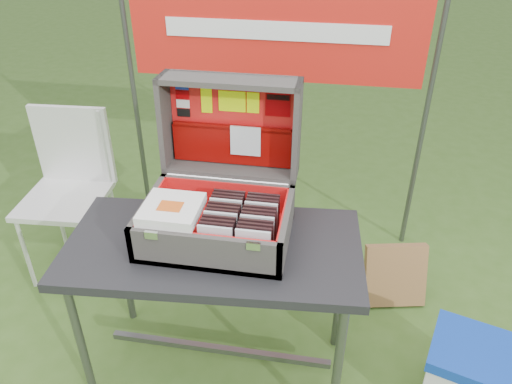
% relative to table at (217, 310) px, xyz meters
% --- Properties ---
extents(ground, '(80.00, 80.00, 0.00)m').
position_rel_table_xyz_m(ground, '(0.08, 0.06, -0.37)').
color(ground, '#395B1E').
rests_on(ground, ground).
extents(table, '(1.23, 0.68, 0.74)m').
position_rel_table_xyz_m(table, '(0.00, 0.00, 0.00)').
color(table, black).
rests_on(table, ground).
extents(table_top, '(1.23, 0.68, 0.04)m').
position_rel_table_xyz_m(table_top, '(0.00, 0.00, 0.35)').
color(table_top, black).
rests_on(table_top, ground).
extents(table_leg_fl, '(0.04, 0.04, 0.70)m').
position_rel_table_xyz_m(table_leg_fl, '(-0.53, -0.24, -0.02)').
color(table_leg_fl, '#59595B').
rests_on(table_leg_fl, ground).
extents(table_leg_fr, '(0.04, 0.04, 0.70)m').
position_rel_table_xyz_m(table_leg_fr, '(0.53, -0.24, -0.02)').
color(table_leg_fr, '#59595B').
rests_on(table_leg_fr, ground).
extents(table_leg_bl, '(0.04, 0.04, 0.70)m').
position_rel_table_xyz_m(table_leg_bl, '(-0.53, 0.24, -0.02)').
color(table_leg_bl, '#59595B').
rests_on(table_leg_bl, ground).
extents(table_leg_br, '(0.04, 0.04, 0.70)m').
position_rel_table_xyz_m(table_leg_br, '(0.53, 0.24, -0.02)').
color(table_leg_br, '#59595B').
rests_on(table_leg_br, ground).
extents(table_brace, '(1.04, 0.03, 0.03)m').
position_rel_table_xyz_m(table_brace, '(0.00, 0.00, -0.25)').
color(table_brace, '#59595B').
rests_on(table_brace, ground).
extents(suitcase, '(0.58, 0.58, 0.57)m').
position_rel_table_xyz_m(suitcase, '(0.01, 0.10, 0.66)').
color(suitcase, '#5E5A56').
rests_on(suitcase, table).
extents(suitcase_base_bottom, '(0.58, 0.42, 0.02)m').
position_rel_table_xyz_m(suitcase_base_bottom, '(0.01, 0.04, 0.38)').
color(suitcase_base_bottom, '#5E5A56').
rests_on(suitcase_base_bottom, table_top).
extents(suitcase_base_wall_front, '(0.58, 0.02, 0.16)m').
position_rel_table_xyz_m(suitcase_base_wall_front, '(0.01, -0.16, 0.45)').
color(suitcase_base_wall_front, '#5E5A56').
rests_on(suitcase_base_wall_front, table_top).
extents(suitcase_base_wall_back, '(0.58, 0.02, 0.16)m').
position_rel_table_xyz_m(suitcase_base_wall_back, '(0.01, 0.23, 0.45)').
color(suitcase_base_wall_back, '#5E5A56').
rests_on(suitcase_base_wall_back, table_top).
extents(suitcase_base_wall_left, '(0.02, 0.42, 0.16)m').
position_rel_table_xyz_m(suitcase_base_wall_left, '(-0.27, 0.04, 0.45)').
color(suitcase_base_wall_left, '#5E5A56').
rests_on(suitcase_base_wall_left, table_top).
extents(suitcase_base_wall_right, '(0.02, 0.42, 0.16)m').
position_rel_table_xyz_m(suitcase_base_wall_right, '(0.29, 0.04, 0.45)').
color(suitcase_base_wall_right, '#5E5A56').
rests_on(suitcase_base_wall_right, table_top).
extents(suitcase_liner_floor, '(0.54, 0.37, 0.01)m').
position_rel_table_xyz_m(suitcase_liner_floor, '(0.01, 0.04, 0.40)').
color(suitcase_liner_floor, red).
rests_on(suitcase_liner_floor, suitcase_base_bottom).
extents(suitcase_latch_left, '(0.05, 0.01, 0.03)m').
position_rel_table_xyz_m(suitcase_latch_left, '(-0.18, -0.17, 0.52)').
color(suitcase_latch_left, silver).
rests_on(suitcase_latch_left, suitcase_base_wall_front).
extents(suitcase_latch_right, '(0.05, 0.01, 0.03)m').
position_rel_table_xyz_m(suitcase_latch_right, '(0.19, -0.17, 0.52)').
color(suitcase_latch_right, silver).
rests_on(suitcase_latch_right, suitcase_base_wall_front).
extents(suitcase_hinge, '(0.53, 0.02, 0.02)m').
position_rel_table_xyz_m(suitcase_hinge, '(0.01, 0.25, 0.53)').
color(suitcase_hinge, silver).
rests_on(suitcase_hinge, suitcase_base_wall_back).
extents(suitcase_lid_back, '(0.58, 0.04, 0.42)m').
position_rel_table_xyz_m(suitcase_lid_back, '(0.01, 0.40, 0.73)').
color(suitcase_lid_back, '#5E5A56').
rests_on(suitcase_lid_back, suitcase_base_wall_back).
extents(suitcase_lid_rim_far, '(0.58, 0.16, 0.03)m').
position_rel_table_xyz_m(suitcase_lid_rim_far, '(0.01, 0.34, 0.93)').
color(suitcase_lid_rim_far, '#5E5A56').
rests_on(suitcase_lid_rim_far, suitcase_lid_back).
extents(suitcase_lid_rim_near, '(0.58, 0.16, 0.03)m').
position_rel_table_xyz_m(suitcase_lid_rim_near, '(0.01, 0.32, 0.54)').
color(suitcase_lid_rim_near, '#5E5A56').
rests_on(suitcase_lid_rim_near, suitcase_lid_back).
extents(suitcase_lid_rim_left, '(0.02, 0.17, 0.42)m').
position_rel_table_xyz_m(suitcase_lid_rim_left, '(-0.27, 0.33, 0.73)').
color(suitcase_lid_rim_left, '#5E5A56').
rests_on(suitcase_lid_rim_left, suitcase_lid_back).
extents(suitcase_lid_rim_right, '(0.02, 0.17, 0.42)m').
position_rel_table_xyz_m(suitcase_lid_rim_right, '(0.29, 0.33, 0.73)').
color(suitcase_lid_rim_right, '#5E5A56').
rests_on(suitcase_lid_rim_right, suitcase_lid_back).
extents(suitcase_lid_liner, '(0.53, 0.02, 0.37)m').
position_rel_table_xyz_m(suitcase_lid_liner, '(0.01, 0.38, 0.73)').
color(suitcase_lid_liner, red).
rests_on(suitcase_lid_liner, suitcase_lid_back).
extents(suitcase_liner_wall_front, '(0.54, 0.01, 0.13)m').
position_rel_table_xyz_m(suitcase_liner_wall_front, '(0.01, -0.14, 0.46)').
color(suitcase_liner_wall_front, red).
rests_on(suitcase_liner_wall_front, suitcase_base_bottom).
extents(suitcase_liner_wall_back, '(0.54, 0.01, 0.13)m').
position_rel_table_xyz_m(suitcase_liner_wall_back, '(0.01, 0.22, 0.46)').
color(suitcase_liner_wall_back, red).
rests_on(suitcase_liner_wall_back, suitcase_base_bottom).
extents(suitcase_liner_wall_left, '(0.01, 0.37, 0.13)m').
position_rel_table_xyz_m(suitcase_liner_wall_left, '(-0.26, 0.04, 0.46)').
color(suitcase_liner_wall_left, red).
rests_on(suitcase_liner_wall_left, suitcase_base_bottom).
extents(suitcase_liner_wall_right, '(0.01, 0.37, 0.13)m').
position_rel_table_xyz_m(suitcase_liner_wall_right, '(0.27, 0.04, 0.46)').
color(suitcase_liner_wall_right, red).
rests_on(suitcase_liner_wall_right, suitcase_base_bottom).
extents(suitcase_lid_pocket, '(0.52, 0.04, 0.17)m').
position_rel_table_xyz_m(suitcase_lid_pocket, '(0.01, 0.36, 0.63)').
color(suitcase_lid_pocket, '#740603').
rests_on(suitcase_lid_pocket, suitcase_lid_liner).
extents(suitcase_pocket_edge, '(0.51, 0.02, 0.02)m').
position_rel_table_xyz_m(suitcase_pocket_edge, '(0.01, 0.36, 0.72)').
color(suitcase_pocket_edge, '#740603').
rests_on(suitcase_pocket_edge, suitcase_lid_pocket).
extents(suitcase_pocket_cd, '(0.13, 0.02, 0.13)m').
position_rel_table_xyz_m(suitcase_pocket_cd, '(0.07, 0.35, 0.67)').
color(suitcase_pocket_cd, silver).
rests_on(suitcase_pocket_cd, suitcase_lid_pocket).
extents(lid_sticker_cc_a, '(0.06, 0.00, 0.04)m').
position_rel_table_xyz_m(lid_sticker_cc_a, '(-0.21, 0.38, 0.88)').
color(lid_sticker_cc_a, '#1933B2').
rests_on(lid_sticker_cc_a, suitcase_lid_liner).
extents(lid_sticker_cc_b, '(0.06, 0.00, 0.04)m').
position_rel_table_xyz_m(lid_sticker_cc_b, '(-0.21, 0.38, 0.84)').
color(lid_sticker_cc_b, '#A10004').
rests_on(lid_sticker_cc_b, suitcase_lid_liner).
extents(lid_sticker_cc_c, '(0.06, 0.00, 0.04)m').
position_rel_table_xyz_m(lid_sticker_cc_c, '(-0.21, 0.38, 0.80)').
color(lid_sticker_cc_c, white).
rests_on(lid_sticker_cc_c, suitcase_lid_liner).
extents(lid_sticker_cc_d, '(0.06, 0.00, 0.04)m').
position_rel_table_xyz_m(lid_sticker_cc_d, '(-0.21, 0.38, 0.76)').
color(lid_sticker_cc_d, black).
rests_on(lid_sticker_cc_d, suitcase_lid_liner).
extents(lid_card_neon_tall, '(0.05, 0.01, 0.11)m').
position_rel_table_xyz_m(lid_card_neon_tall, '(-0.10, 0.38, 0.83)').
color(lid_card_neon_tall, '#CEFA03').
rests_on(lid_card_neon_tall, suitcase_lid_liner).
extents(lid_card_neon_main, '(0.11, 0.01, 0.09)m').
position_rel_table_xyz_m(lid_card_neon_main, '(0.01, 0.38, 0.83)').
color(lid_card_neon_main, '#CEFA03').
rests_on(lid_card_neon_main, suitcase_lid_liner).
extents(lid_card_neon_small, '(0.05, 0.01, 0.09)m').
position_rel_table_xyz_m(lid_card_neon_small, '(0.10, 0.38, 0.83)').
color(lid_card_neon_small, '#CEFA03').
rests_on(lid_card_neon_small, suitcase_lid_liner).
extents(lid_sticker_band, '(0.10, 0.01, 0.10)m').
position_rel_table_xyz_m(lid_sticker_band, '(0.20, 0.38, 0.83)').
color(lid_sticker_band, '#A10004').
rests_on(lid_sticker_band, suitcase_lid_liner).
extents(lid_sticker_band_bar, '(0.09, 0.00, 0.02)m').
position_rel_table_xyz_m(lid_sticker_band_bar, '(0.20, 0.38, 0.86)').
color(lid_sticker_band_bar, black).
rests_on(lid_sticker_band_bar, suitcase_lid_liner).
extents(cd_left_0, '(0.13, 0.01, 0.15)m').
position_rel_table_xyz_m(cd_left_0, '(0.04, -0.12, 0.47)').
color(cd_left_0, silver).
rests_on(cd_left_0, suitcase_liner_floor).
extents(cd_left_1, '(0.13, 0.01, 0.15)m').
position_rel_table_xyz_m(cd_left_1, '(0.04, -0.10, 0.47)').
color(cd_left_1, black).
rests_on(cd_left_1, suitcase_liner_floor).
extents(cd_left_2, '(0.13, 0.01, 0.15)m').
position_rel_table_xyz_m(cd_left_2, '(0.04, -0.08, 0.47)').
color(cd_left_2, black).
rests_on(cd_left_2, suitcase_liner_floor).
extents(cd_left_3, '(0.13, 0.01, 0.15)m').
position_rel_table_xyz_m(cd_left_3, '(0.04, -0.05, 0.47)').
color(cd_left_3, black).
rests_on(cd_left_3, suitcase_liner_floor).
extents(cd_left_4, '(0.13, 0.01, 0.15)m').
position_rel_table_xyz_m(cd_left_4, '(0.04, -0.03, 0.47)').
color(cd_left_4, silver).
rests_on(cd_left_4, suitcase_liner_floor).
extents(cd_left_5, '(0.13, 0.01, 0.15)m').
position_rel_table_xyz_m(cd_left_5, '(0.04, -0.01, 0.47)').
color(cd_left_5, black).
rests_on(cd_left_5, suitcase_liner_floor).
extents(cd_left_6, '(0.13, 0.01, 0.15)m').
position_rel_table_xyz_m(cd_left_6, '(0.04, 0.02, 0.47)').
color(cd_left_6, black).
rests_on(cd_left_6, suitcase_liner_floor).
extents(cd_left_7, '(0.13, 0.01, 0.15)m').
position_rel_table_xyz_m(cd_left_7, '(0.04, 0.04, 0.47)').
color(cd_left_7, black).
rests_on(cd_left_7, suitcase_liner_floor).
extents(cd_left_8, '(0.13, 0.01, 0.15)m').
position_rel_table_xyz_m(cd_left_8, '(0.04, 0.06, 0.47)').
color(cd_left_8, silver).
rests_on(cd_left_8, suitcase_liner_floor).
extents(cd_left_9, '(0.13, 0.01, 0.15)m').
position_rel_table_xyz_m(cd_left_9, '(0.04, 0.08, 0.47)').
color(cd_left_9, black).
rests_on(cd_left_9, suitcase_liner_floor).
extents(cd_left_10, '(0.13, 0.01, 0.15)m').
position_rel_table_xyz_m(cd_left_10, '(0.04, 0.11, 0.47)').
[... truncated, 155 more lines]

